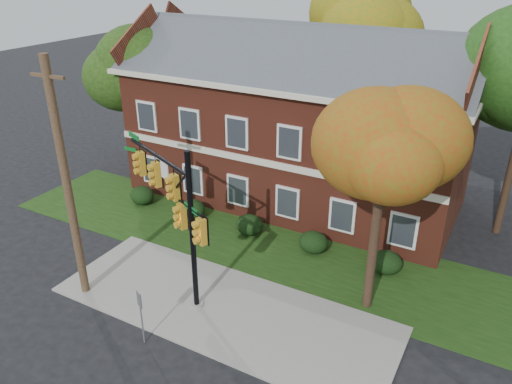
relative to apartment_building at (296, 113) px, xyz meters
The scene contains 15 objects.
ground 13.11m from the apartment_building, 80.50° to the right, with size 120.00×120.00×0.00m, color black.
sidewalk 12.18m from the apartment_building, 79.65° to the right, with size 14.00×5.00×0.08m, color gray.
grass_strip 8.01m from the apartment_building, 71.43° to the right, with size 30.00×6.00×0.04m, color #193811.
apartment_building is the anchor object (origin of this frame).
hedge_far_left 9.82m from the apartment_building, 143.11° to the right, with size 1.40×1.26×1.05m, color black.
hedge_left 7.73m from the apartment_building, 123.67° to the right, with size 1.40×1.26×1.05m, color black.
hedge_center 6.89m from the apartment_building, 90.00° to the right, with size 1.40×1.26×1.05m, color black.
hedge_right 7.73m from the apartment_building, 56.33° to the right, with size 1.40×1.26×1.05m, color black.
hedge_far_right 9.82m from the apartment_building, 36.89° to the right, with size 1.40×1.26×1.05m, color black.
tree_near_right 10.97m from the apartment_building, 48.23° to the right, with size 4.50×4.25×8.58m.
tree_left_rear 9.94m from the apartment_building, behind, with size 5.40×5.10×8.88m.
tree_far_rear 8.84m from the apartment_building, 80.29° to the left, with size 6.84×6.46×11.52m.
traffic_signal 10.86m from the apartment_building, 90.53° to the right, with size 5.55×2.65×6.73m.
utility_pole 13.30m from the apartment_building, 106.07° to the right, with size 1.54×0.35×9.88m.
sign_post 14.38m from the apartment_building, 87.95° to the right, with size 0.31×0.17×2.25m.
Camera 1 is at (8.94, -12.40, 12.93)m, focal length 35.00 mm.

